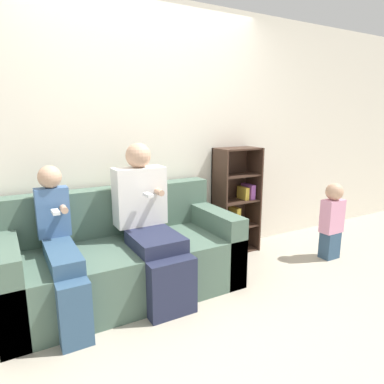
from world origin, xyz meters
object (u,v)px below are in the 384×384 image
at_px(couch, 124,259).
at_px(toddler_standing, 332,219).
at_px(adult_seated, 149,219).
at_px(child_seated, 61,247).
at_px(bookshelf, 235,201).

xyz_separation_m(couch, toddler_standing, (2.14, -0.38, 0.13)).
bearing_deg(toddler_standing, adult_seated, 172.17).
distance_m(couch, adult_seated, 0.42).
xyz_separation_m(couch, child_seated, (-0.51, -0.15, 0.27)).
height_order(couch, child_seated, child_seated).
xyz_separation_m(child_seated, toddler_standing, (2.65, -0.22, -0.14)).
distance_m(couch, bookshelf, 1.46).
distance_m(toddler_standing, bookshelf, 1.03).
bearing_deg(child_seated, bookshelf, 13.93).
bearing_deg(toddler_standing, child_seated, 175.16).
xyz_separation_m(couch, adult_seated, (0.20, -0.11, 0.36)).
bearing_deg(couch, toddler_standing, -9.99).
relative_size(couch, toddler_standing, 2.35).
bearing_deg(bookshelf, couch, -167.13).
relative_size(couch, adult_seated, 1.51).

